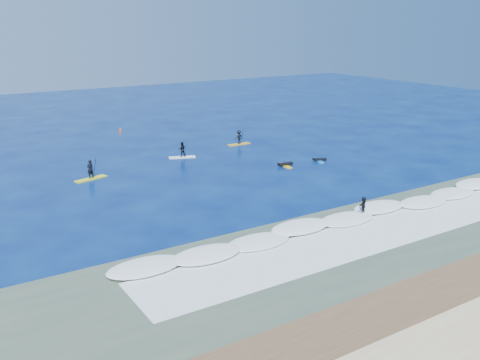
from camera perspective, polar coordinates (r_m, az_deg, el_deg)
ground at (r=47.70m, az=2.09°, el=-0.94°), size 160.00×160.00×0.00m
wet_sand_strip at (r=33.61m, az=23.69°, el=-10.25°), size 90.00×5.00×0.08m
shallow_water at (r=37.74m, az=14.29°, el=-6.33°), size 90.00×13.00×0.01m
breaking_wave at (r=40.34m, az=10.19°, el=-4.55°), size 40.00×6.00×0.30m
whitewater at (r=38.37m, az=13.21°, el=-5.87°), size 34.00×5.00×0.02m
sup_paddler_left at (r=52.28m, az=-15.66°, el=0.81°), size 3.23×1.59×2.20m
sup_paddler_center at (r=58.71m, az=-6.21°, el=3.11°), size 2.96×1.62×2.02m
sup_paddler_right at (r=64.61m, az=-0.11°, el=4.48°), size 2.87×0.75×2.01m
prone_paddler_near at (r=55.26m, az=4.81°, el=1.65°), size 1.77×2.28×0.47m
prone_paddler_far at (r=57.58m, az=8.45°, el=2.12°), size 1.54×2.05×0.42m
wave_surfer at (r=42.11m, az=13.01°, el=-2.71°), size 1.87×1.22×1.32m
marker_buoy at (r=73.32m, az=-12.64°, el=5.16°), size 0.29×0.29×0.70m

